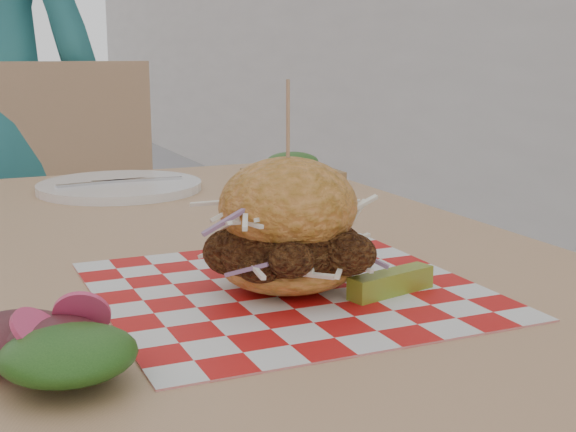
# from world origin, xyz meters

# --- Properties ---
(patio_table) EXTENTS (0.80, 1.20, 0.75)m
(patio_table) POSITION_xyz_m (0.23, -0.27, 0.67)
(patio_table) COLOR tan
(patio_table) RESTS_ON ground
(patio_chair) EXTENTS (0.49, 0.50, 0.95)m
(patio_chair) POSITION_xyz_m (0.25, 0.67, 0.55)
(patio_chair) COLOR tan
(patio_chair) RESTS_ON ground
(paper_liner) EXTENTS (0.36, 0.36, 0.00)m
(paper_liner) POSITION_xyz_m (0.27, -0.49, 0.75)
(paper_liner) COLOR red
(paper_liner) RESTS_ON patio_table
(sandwich) EXTENTS (0.18, 0.18, 0.20)m
(sandwich) POSITION_xyz_m (0.27, -0.49, 0.81)
(sandwich) COLOR #D8893D
(sandwich) RESTS_ON paper_liner
(pickle_spear) EXTENTS (0.10, 0.04, 0.02)m
(pickle_spear) POSITION_xyz_m (0.35, -0.55, 0.76)
(pickle_spear) COLOR olive
(pickle_spear) RESTS_ON paper_liner
(side_salad) EXTENTS (0.13, 0.14, 0.05)m
(side_salad) POSITION_xyz_m (0.04, -0.60, 0.76)
(side_salad) COLOR #3F1419
(side_salad) RESTS_ON patio_table
(place_setting) EXTENTS (0.27, 0.27, 0.02)m
(place_setting) POSITION_xyz_m (0.23, 0.13, 0.76)
(place_setting) COLOR white
(place_setting) RESTS_ON patio_table
(kraft_tray) EXTENTS (0.15, 0.12, 0.06)m
(kraft_tray) POSITION_xyz_m (0.52, 0.07, 0.77)
(kraft_tray) COLOR olive
(kraft_tray) RESTS_ON patio_table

